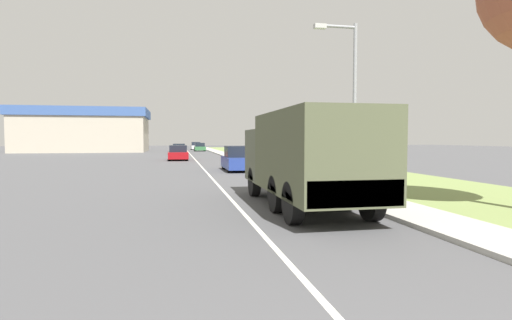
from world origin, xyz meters
The scene contains 12 objects.
ground_plane centered at (0.00, 40.00, 0.00)m, with size 180.00×180.00×0.00m, color #4C4C4F.
lane_centre_stripe centered at (0.00, 40.00, 0.00)m, with size 0.12×120.00×0.00m.
sidewalk_right centered at (4.50, 40.00, 0.06)m, with size 1.80×120.00×0.12m.
grass_strip_right centered at (8.90, 40.00, 0.01)m, with size 7.00×120.00×0.02m.
military_truck centered at (2.00, 11.10, 1.61)m, with size 2.39×7.46×2.87m.
car_nearest_ahead centered at (2.17, 25.66, 0.73)m, with size 1.86×4.37×1.64m.
car_second_ahead centered at (-1.70, 40.07, 0.67)m, with size 1.92×4.64×1.47m.
car_third_ahead centered at (-1.54, 55.40, 0.66)m, with size 1.83×4.28×1.46m.
car_fourth_ahead centered at (2.11, 69.60, 0.65)m, with size 1.85×4.42×1.43m.
car_farthest_ahead centered at (1.89, 79.10, 0.69)m, with size 1.87×4.89×1.52m.
lamp_post centered at (4.52, 13.58, 3.91)m, with size 1.69×0.24×6.28m.
building_distant centered at (-16.60, 69.36, 3.57)m, with size 20.22×12.47×7.04m.
Camera 1 is at (-1.84, -0.50, 2.10)m, focal length 28.00 mm.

